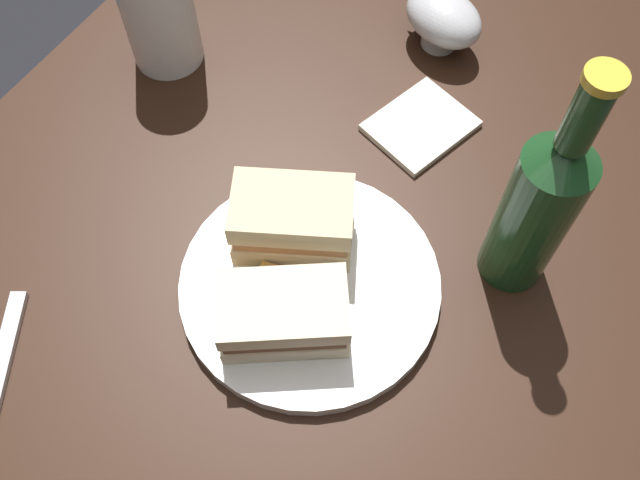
{
  "coord_description": "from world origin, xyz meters",
  "views": [
    {
      "loc": [
        -0.33,
        -0.18,
        1.39
      ],
      "look_at": [
        -0.04,
        -0.01,
        0.79
      ],
      "focal_mm": 38.86,
      "sensor_mm": 36.0,
      "label": 1
    }
  ],
  "objects_px": {
    "sandwich_half_left": "(293,220)",
    "cider_bottle": "(538,207)",
    "napkin": "(421,125)",
    "pint_glass": "(158,10)",
    "sandwich_half_right": "(284,314)",
    "plate": "(310,285)",
    "gravy_boat": "(443,17)"
  },
  "relations": [
    {
      "from": "sandwich_half_left",
      "to": "cider_bottle",
      "type": "bearing_deg",
      "value": -64.92
    },
    {
      "from": "napkin",
      "to": "pint_glass",
      "type": "bearing_deg",
      "value": 100.13
    },
    {
      "from": "sandwich_half_right",
      "to": "pint_glass",
      "type": "xyz_separation_m",
      "value": [
        0.23,
        0.31,
        0.03
      ]
    },
    {
      "from": "cider_bottle",
      "to": "sandwich_half_right",
      "type": "bearing_deg",
      "value": 138.87
    },
    {
      "from": "plate",
      "to": "cider_bottle",
      "type": "xyz_separation_m",
      "value": [
        0.13,
        -0.16,
        0.1
      ]
    },
    {
      "from": "plate",
      "to": "napkin",
      "type": "xyz_separation_m",
      "value": [
        0.24,
        -0.0,
        -0.0
      ]
    },
    {
      "from": "gravy_boat",
      "to": "sandwich_half_right",
      "type": "bearing_deg",
      "value": -174.33
    },
    {
      "from": "napkin",
      "to": "sandwich_half_right",
      "type": "bearing_deg",
      "value": -179.93
    },
    {
      "from": "sandwich_half_left",
      "to": "napkin",
      "type": "distance_m",
      "value": 0.21
    },
    {
      "from": "plate",
      "to": "pint_glass",
      "type": "distance_m",
      "value": 0.37
    },
    {
      "from": "sandwich_half_left",
      "to": "sandwich_half_right",
      "type": "xyz_separation_m",
      "value": [
        -0.09,
        -0.04,
        -0.01
      ]
    },
    {
      "from": "plate",
      "to": "pint_glass",
      "type": "xyz_separation_m",
      "value": [
        0.18,
        0.31,
        0.06
      ]
    },
    {
      "from": "plate",
      "to": "pint_glass",
      "type": "height_order",
      "value": "pint_glass"
    },
    {
      "from": "sandwich_half_right",
      "to": "cider_bottle",
      "type": "distance_m",
      "value": 0.25
    },
    {
      "from": "pint_glass",
      "to": "napkin",
      "type": "bearing_deg",
      "value": -79.87
    },
    {
      "from": "sandwich_half_left",
      "to": "sandwich_half_right",
      "type": "bearing_deg",
      "value": -153.28
    },
    {
      "from": "gravy_boat",
      "to": "cider_bottle",
      "type": "distance_m",
      "value": 0.32
    },
    {
      "from": "gravy_boat",
      "to": "cider_bottle",
      "type": "bearing_deg",
      "value": -140.55
    },
    {
      "from": "napkin",
      "to": "cider_bottle",
      "type": "bearing_deg",
      "value": -125.22
    },
    {
      "from": "pint_glass",
      "to": "napkin",
      "type": "relative_size",
      "value": 1.48
    },
    {
      "from": "plate",
      "to": "sandwich_half_right",
      "type": "bearing_deg",
      "value": -175.88
    },
    {
      "from": "plate",
      "to": "cider_bottle",
      "type": "height_order",
      "value": "cider_bottle"
    },
    {
      "from": "plate",
      "to": "cider_bottle",
      "type": "relative_size",
      "value": 0.93
    },
    {
      "from": "pint_glass",
      "to": "gravy_boat",
      "type": "xyz_separation_m",
      "value": [
        0.19,
        -0.27,
        -0.03
      ]
    },
    {
      "from": "sandwich_half_right",
      "to": "cider_bottle",
      "type": "xyz_separation_m",
      "value": [
        0.18,
        -0.16,
        0.07
      ]
    },
    {
      "from": "plate",
      "to": "sandwich_half_right",
      "type": "xyz_separation_m",
      "value": [
        -0.05,
        -0.0,
        0.04
      ]
    },
    {
      "from": "sandwich_half_right",
      "to": "plate",
      "type": "bearing_deg",
      "value": 4.12
    },
    {
      "from": "plate",
      "to": "sandwich_half_left",
      "type": "height_order",
      "value": "sandwich_half_left"
    },
    {
      "from": "sandwich_half_right",
      "to": "napkin",
      "type": "bearing_deg",
      "value": 0.07
    },
    {
      "from": "sandwich_half_right",
      "to": "gravy_boat",
      "type": "bearing_deg",
      "value": 5.67
    },
    {
      "from": "pint_glass",
      "to": "napkin",
      "type": "distance_m",
      "value": 0.33
    },
    {
      "from": "gravy_boat",
      "to": "napkin",
      "type": "bearing_deg",
      "value": -162.37
    }
  ]
}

